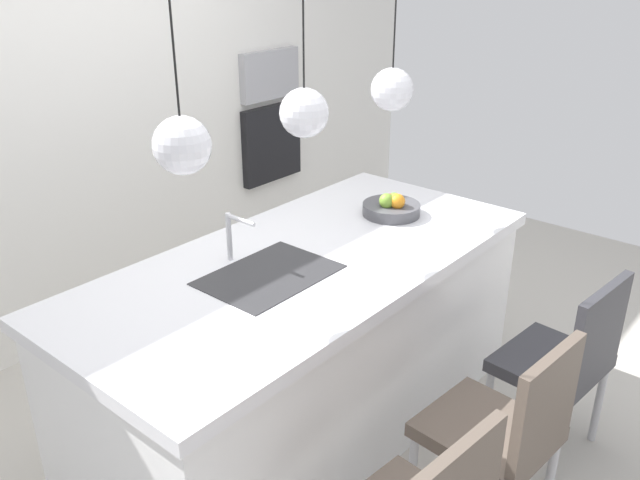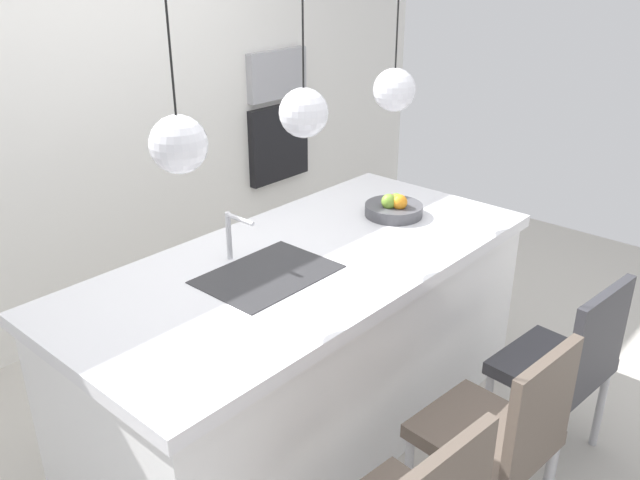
# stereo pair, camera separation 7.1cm
# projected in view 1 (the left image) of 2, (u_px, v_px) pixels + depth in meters

# --- Properties ---
(floor) EXTENTS (6.60, 6.60, 0.00)m
(floor) POSITION_uv_depth(u_px,v_px,m) (307.00, 421.00, 3.33)
(floor) COLOR #BCB7AD
(floor) RESTS_ON ground
(back_wall) EXTENTS (6.00, 0.10, 2.60)m
(back_wall) POSITION_uv_depth(u_px,v_px,m) (88.00, 116.00, 3.77)
(back_wall) COLOR silver
(back_wall) RESTS_ON ground
(kitchen_island) EXTENTS (2.28, 1.06, 0.91)m
(kitchen_island) POSITION_uv_depth(u_px,v_px,m) (306.00, 343.00, 3.14)
(kitchen_island) COLOR white
(kitchen_island) RESTS_ON ground
(sink_basin) EXTENTS (0.56, 0.40, 0.02)m
(sink_basin) POSITION_uv_depth(u_px,v_px,m) (269.00, 276.00, 2.79)
(sink_basin) COLOR #2D2D30
(sink_basin) RESTS_ON kitchen_island
(faucet) EXTENTS (0.02, 0.17, 0.22)m
(faucet) POSITION_uv_depth(u_px,v_px,m) (233.00, 231.00, 2.86)
(faucet) COLOR silver
(faucet) RESTS_ON kitchen_island
(fruit_bowl) EXTENTS (0.30, 0.30, 0.13)m
(fruit_bowl) POSITION_uv_depth(u_px,v_px,m) (392.00, 207.00, 3.40)
(fruit_bowl) COLOR #4C4C51
(fruit_bowl) RESTS_ON kitchen_island
(microwave) EXTENTS (0.54, 0.08, 0.34)m
(microwave) POSITION_uv_depth(u_px,v_px,m) (269.00, 75.00, 4.69)
(microwave) COLOR #9E9EA3
(microwave) RESTS_ON back_wall
(oven) EXTENTS (0.56, 0.08, 0.56)m
(oven) POSITION_uv_depth(u_px,v_px,m) (271.00, 143.00, 4.89)
(oven) COLOR black
(oven) RESTS_ON back_wall
(chair_middle) EXTENTS (0.47, 0.50, 0.92)m
(chair_middle) POSITION_uv_depth(u_px,v_px,m) (504.00, 429.00, 2.50)
(chair_middle) COLOR brown
(chair_middle) RESTS_ON ground
(chair_far) EXTENTS (0.50, 0.45, 0.91)m
(chair_far) POSITION_uv_depth(u_px,v_px,m) (566.00, 357.00, 2.94)
(chair_far) COLOR #333338
(chair_far) RESTS_ON ground
(pendant_light_left) EXTENTS (0.20, 0.20, 0.80)m
(pendant_light_left) POSITION_uv_depth(u_px,v_px,m) (182.00, 145.00, 2.25)
(pendant_light_left) COLOR silver
(pendant_light_center) EXTENTS (0.20, 0.20, 0.80)m
(pendant_light_center) POSITION_uv_depth(u_px,v_px,m) (304.00, 113.00, 2.69)
(pendant_light_center) COLOR silver
(pendant_light_right) EXTENTS (0.20, 0.20, 0.80)m
(pendant_light_right) POSITION_uv_depth(u_px,v_px,m) (392.00, 89.00, 3.13)
(pendant_light_right) COLOR silver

